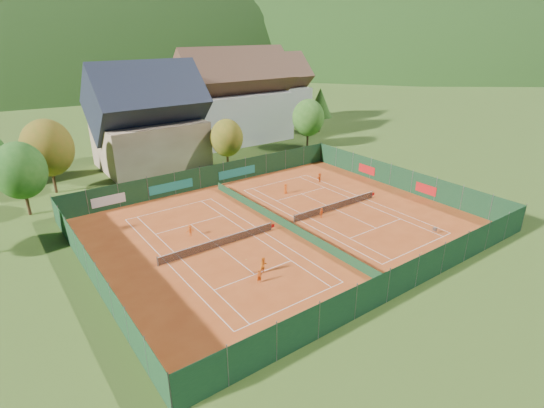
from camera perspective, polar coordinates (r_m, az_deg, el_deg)
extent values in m
plane|color=#36541A|center=(46.80, 1.44, -3.05)|extent=(600.00, 600.00, 0.00)
cube|color=#AE4519|center=(46.79, 1.44, -3.02)|extent=(40.00, 32.00, 0.01)
cube|color=white|center=(52.69, -13.48, -0.62)|extent=(10.97, 0.06, 0.00)
cube|color=white|center=(34.47, 2.90, -13.36)|extent=(10.97, 0.06, 0.00)
cube|color=white|center=(40.94, -13.88, -7.73)|extent=(0.06, 23.77, 0.00)
cube|color=white|center=(45.45, -1.08, -3.82)|extent=(0.06, 23.77, 0.00)
cube|color=white|center=(41.38, -12.13, -7.22)|extent=(0.06, 23.77, 0.00)
cube|color=white|center=(44.77, -2.52, -4.27)|extent=(0.06, 23.77, 0.00)
cube|color=white|center=(48.06, -10.88, -2.71)|extent=(8.23, 0.06, 0.00)
cube|color=white|center=(38.14, -2.33, -9.45)|extent=(8.23, 0.06, 0.00)
cube|color=white|center=(42.91, -7.12, -5.71)|extent=(0.06, 12.80, 0.00)
cube|color=white|center=(60.00, 0.63, 2.92)|extent=(10.97, 0.06, 0.00)
cube|color=white|center=(44.86, 19.14, -5.56)|extent=(10.97, 0.06, 0.00)
cube|color=white|center=(48.22, 3.82, -2.24)|extent=(0.06, 23.77, 0.00)
cube|color=white|center=(55.37, 12.61, 0.62)|extent=(0.06, 23.77, 0.00)
cube|color=white|center=(49.03, 5.06, -1.84)|extent=(0.06, 23.77, 0.00)
cube|color=white|center=(54.40, 11.64, 0.30)|extent=(0.06, 23.77, 0.00)
cube|color=white|center=(55.98, 3.98, 1.38)|extent=(8.23, 0.06, 0.00)
cube|color=white|center=(47.73, 13.85, -3.17)|extent=(8.23, 0.06, 0.00)
cube|color=white|center=(51.62, 8.52, -0.72)|extent=(0.06, 12.80, 0.00)
cylinder|color=#59595B|center=(40.43, -15.14, -7.47)|extent=(0.10, 0.10, 1.02)
cylinder|color=#59595B|center=(45.71, -0.15, -2.96)|extent=(0.10, 0.10, 1.02)
cube|color=black|center=(42.70, -7.15, -5.18)|extent=(12.80, 0.02, 0.86)
cube|color=white|center=(42.50, -7.18, -4.67)|extent=(12.80, 0.04, 0.06)
cube|color=red|center=(45.87, 0.11, -2.95)|extent=(0.40, 0.04, 0.40)
cylinder|color=#59595B|center=(47.48, 2.98, -1.97)|extent=(0.10, 0.10, 1.02)
cylinder|color=#59595B|center=(55.84, 13.28, 1.29)|extent=(0.10, 0.10, 1.02)
cube|color=black|center=(51.45, 8.55, -0.26)|extent=(12.80, 0.02, 0.86)
cube|color=white|center=(51.29, 8.57, 0.18)|extent=(12.80, 0.04, 0.06)
cube|color=red|center=(56.04, 13.44, 1.29)|extent=(0.40, 0.04, 0.40)
cube|color=#13351B|center=(46.58, 1.45, -2.47)|extent=(0.03, 28.80, 1.00)
cube|color=#14391E|center=(58.79, -8.07, 3.80)|extent=(40.00, 0.04, 3.00)
cube|color=teal|center=(56.47, -13.37, 2.28)|extent=(6.00, 0.03, 1.20)
cube|color=teal|center=(60.69, -4.70, 4.26)|extent=(6.00, 0.03, 1.20)
cube|color=silver|center=(54.19, -21.12, 0.46)|extent=(4.00, 0.03, 1.20)
cube|color=#13341D|center=(36.30, 17.20, -9.61)|extent=(40.00, 0.04, 3.00)
cube|color=#14371C|center=(38.74, -23.03, -8.33)|extent=(0.04, 32.00, 3.00)
cube|color=#12321A|center=(59.67, 16.93, 3.31)|extent=(0.04, 32.00, 3.00)
cube|color=#B21414|center=(57.58, 19.97, 1.90)|extent=(0.03, 3.00, 1.20)
cube|color=#B21414|center=(63.28, 12.61, 4.55)|extent=(0.03, 3.00, 1.20)
cube|color=tan|center=(69.42, -15.94, 7.80)|extent=(15.00, 12.00, 7.00)
cube|color=#1E2333|center=(68.14, -16.54, 13.08)|extent=(16.20, 12.00, 12.00)
cube|color=silver|center=(82.52, -5.01, 11.54)|extent=(20.00, 11.00, 9.00)
cube|color=brown|center=(81.44, -5.19, 16.55)|extent=(21.60, 11.00, 11.00)
cube|color=silver|center=(96.77, -0.27, 12.96)|extent=(16.00, 10.00, 8.00)
cube|color=brown|center=(95.89, -0.27, 16.79)|extent=(17.28, 10.00, 10.00)
cylinder|color=#4C2E1B|center=(56.76, -30.00, 0.07)|extent=(0.36, 0.36, 2.80)
ellipsoid|color=#245B1A|center=(55.56, -30.79, 3.88)|extent=(5.72, 5.72, 6.58)
cylinder|color=#4A2D1A|center=(62.76, -27.22, 2.74)|extent=(0.36, 0.36, 3.15)
ellipsoid|color=brown|center=(61.57, -27.96, 6.68)|extent=(6.44, 6.44, 7.40)
cylinder|color=#442F18|center=(66.64, -5.98, 5.91)|extent=(0.36, 0.36, 2.45)
ellipsoid|color=olive|center=(65.72, -6.11, 8.84)|extent=(5.01, 5.01, 5.76)
cylinder|color=#432F18|center=(78.27, 4.80, 8.61)|extent=(0.36, 0.36, 2.80)
ellipsoid|color=#2D601B|center=(77.41, 4.89, 11.49)|extent=(5.72, 5.72, 6.58)
cylinder|color=#452C18|center=(90.54, 6.36, 10.59)|extent=(0.36, 0.36, 3.15)
cone|color=#265217|center=(89.72, 6.48, 13.40)|extent=(5.04, 5.04, 5.85)
cylinder|color=#452F18|center=(91.70, -0.84, 10.99)|extent=(0.36, 0.36, 3.50)
ellipsoid|color=olive|center=(90.83, -0.86, 14.08)|extent=(7.15, 7.15, 8.22)
ellipsoid|color=black|center=(341.12, -29.76, 9.12)|extent=(440.00, 440.00, 242.00)
ellipsoid|color=black|center=(352.13, 14.06, 12.36)|extent=(380.00, 380.00, 220.40)
cylinder|color=slate|center=(47.97, 21.08, -3.44)|extent=(0.02, 0.02, 0.80)
cylinder|color=slate|center=(48.21, 21.28, -3.35)|extent=(0.02, 0.02, 0.80)
cylinder|color=slate|center=(48.11, 20.79, -3.32)|extent=(0.02, 0.02, 0.80)
cylinder|color=slate|center=(48.35, 20.99, -3.23)|extent=(0.02, 0.02, 0.80)
cube|color=slate|center=(48.10, 21.06, -3.17)|extent=(0.34, 0.34, 0.30)
ellipsoid|color=#CCD833|center=(48.09, 21.07, -3.14)|extent=(0.28, 0.28, 0.16)
sphere|color=#CCD833|center=(40.42, -3.50, -7.44)|extent=(0.07, 0.07, 0.07)
sphere|color=#CCD833|center=(43.98, 19.44, -6.16)|extent=(0.07, 0.07, 0.07)
sphere|color=#CCD833|center=(49.72, 0.35, -1.36)|extent=(0.07, 0.07, 0.07)
imported|color=#C95111|center=(36.69, -1.73, -9.71)|extent=(0.48, 0.34, 1.26)
imported|color=orange|center=(37.97, -1.13, -8.24)|extent=(0.82, 0.67, 1.55)
imported|color=#E35814|center=(45.22, -10.96, -3.51)|extent=(0.89, 0.59, 1.30)
imported|color=#E65514|center=(48.97, 6.66, -1.18)|extent=(0.77, 0.52, 1.22)
imported|color=#EB5A14|center=(55.81, 1.83, 2.09)|extent=(0.79, 0.68, 1.36)
imported|color=#D24A12|center=(60.37, 6.41, 3.56)|extent=(1.30, 0.90, 1.35)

